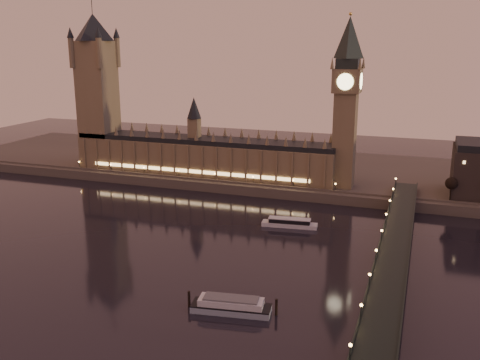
# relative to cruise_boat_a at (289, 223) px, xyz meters

# --- Properties ---
(ground) EXTENTS (700.00, 700.00, 0.00)m
(ground) POSITION_rel_cruise_boat_a_xyz_m (-37.45, -53.56, -2.02)
(ground) COLOR black
(ground) RESTS_ON ground
(far_embankment) EXTENTS (560.00, 130.00, 6.00)m
(far_embankment) POSITION_rel_cruise_boat_a_xyz_m (-7.45, 111.44, 0.98)
(far_embankment) COLOR #423D35
(far_embankment) RESTS_ON ground
(palace_of_westminster) EXTENTS (180.00, 26.62, 52.00)m
(palace_of_westminster) POSITION_rel_cruise_boat_a_xyz_m (-77.58, 67.43, 19.68)
(palace_of_westminster) COLOR brown
(palace_of_westminster) RESTS_ON ground
(victoria_tower) EXTENTS (31.68, 31.68, 118.00)m
(victoria_tower) POSITION_rel_cruise_boat_a_xyz_m (-157.45, 67.44, 63.76)
(victoria_tower) COLOR brown
(victoria_tower) RESTS_ON ground
(big_ben) EXTENTS (17.68, 17.68, 104.00)m
(big_ben) POSITION_rel_cruise_boat_a_xyz_m (16.54, 67.43, 61.93)
(big_ben) COLOR brown
(big_ben) RESTS_ON ground
(westminster_bridge) EXTENTS (13.20, 260.00, 15.30)m
(westminster_bridge) POSITION_rel_cruise_boat_a_xyz_m (54.16, -53.56, 3.49)
(westminster_bridge) COLOR black
(westminster_bridge) RESTS_ON ground
(bare_tree_0) EXTENTS (6.44, 6.44, 13.09)m
(bare_tree_0) POSITION_rel_cruise_boat_a_xyz_m (80.01, 55.44, 13.76)
(bare_tree_0) COLOR black
(bare_tree_0) RESTS_ON ground
(cruise_boat_a) EXTENTS (29.24, 9.53, 4.59)m
(cruise_boat_a) POSITION_rel_cruise_boat_a_xyz_m (0.00, 0.00, 0.00)
(cruise_boat_a) COLOR silver
(cruise_boat_a) RESTS_ON ground
(moored_barge) EXTENTS (32.53, 12.02, 6.03)m
(moored_barge) POSITION_rel_cruise_boat_a_xyz_m (2.73, -95.23, 0.52)
(moored_barge) COLOR gray
(moored_barge) RESTS_ON ground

